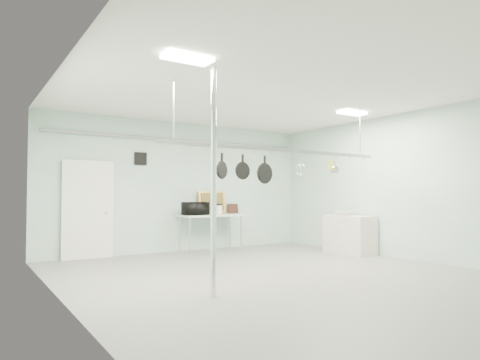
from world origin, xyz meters
TOP-DOWN VIEW (x-y plane):
  - floor at (0.00, 0.00)m, footprint 8.00×8.00m
  - ceiling at (0.00, 0.00)m, footprint 7.00×8.00m
  - back_wall at (0.00, 3.99)m, footprint 7.00×0.02m
  - right_wall at (3.49, 0.00)m, footprint 0.02×8.00m
  - door at (-2.30, 3.94)m, footprint 1.10×0.10m
  - wall_vent at (-1.10, 3.97)m, footprint 0.30×0.04m
  - conduit_pipe at (0.00, 3.90)m, footprint 6.60×0.07m
  - chrome_pole at (-1.70, -0.60)m, footprint 0.08×0.08m
  - prep_table at (0.60, 3.60)m, footprint 1.60×0.70m
  - side_cabinet at (3.15, 1.40)m, footprint 0.60×1.20m
  - pot_rack at (0.20, 0.30)m, footprint 4.80×0.06m
  - light_panel_left at (-2.20, -0.80)m, footprint 0.65×0.30m
  - light_panel_right at (2.40, 0.60)m, footprint 0.65×0.30m
  - microwave at (0.10, 3.48)m, footprint 0.57×0.39m
  - coffee_canister at (0.79, 3.55)m, footprint 0.21×0.21m
  - painting_large at (0.80, 3.90)m, footprint 0.79×0.17m
  - painting_small at (1.43, 3.90)m, footprint 0.30×0.09m
  - fruit_bowl at (3.15, 1.57)m, footprint 0.46×0.46m
  - skillet_left at (-1.04, 0.30)m, footprint 0.30×0.19m
  - skillet_mid at (-0.62, 0.30)m, footprint 0.30×0.08m
  - skillet_right at (-0.16, 0.30)m, footprint 0.37×0.12m
  - whisk at (0.67, 0.30)m, footprint 0.22×0.22m
  - grater at (1.44, 0.30)m, footprint 0.09×0.02m
  - saucepan at (1.55, 0.30)m, footprint 0.16×0.12m
  - fruit_cluster at (3.15, 1.57)m, footprint 0.24×0.24m

SIDE VIEW (x-z plane):
  - floor at x=0.00m, z-range 0.00..0.00m
  - side_cabinet at x=3.15m, z-range 0.00..0.90m
  - prep_table at x=0.60m, z-range 0.38..1.28m
  - fruit_bowl at x=3.15m, z-range 0.90..1.00m
  - fruit_cluster at x=3.15m, z-range 0.95..1.04m
  - coffee_canister at x=0.79m, z-range 0.91..1.13m
  - painting_small at x=1.43m, z-range 0.90..1.16m
  - door at x=-2.30m, z-range -0.05..2.15m
  - microwave at x=0.10m, z-range 0.91..1.22m
  - painting_large at x=0.80m, z-range 0.90..1.49m
  - back_wall at x=0.00m, z-range 0.00..3.20m
  - right_wall at x=3.49m, z-range 0.00..3.20m
  - chrome_pole at x=-1.70m, z-range 0.00..3.20m
  - skillet_right at x=-0.16m, z-range 1.60..2.09m
  - skillet_mid at x=-0.62m, z-range 1.66..2.09m
  - skillet_left at x=-1.04m, z-range 1.68..2.09m
  - whisk at x=0.67m, z-range 1.73..2.09m
  - saucepan at x=1.55m, z-range 1.82..2.09m
  - grater at x=1.44m, z-range 1.87..2.09m
  - pot_rack at x=0.20m, z-range 1.73..2.73m
  - wall_vent at x=-1.10m, z-range 2.10..2.40m
  - conduit_pipe at x=0.00m, z-range 2.71..2.79m
  - light_panel_left at x=-2.20m, z-range 3.14..3.19m
  - light_panel_right at x=2.40m, z-range 3.14..3.19m
  - ceiling at x=0.00m, z-range 3.18..3.20m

